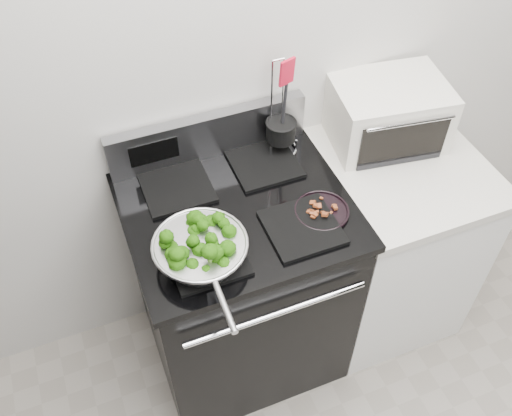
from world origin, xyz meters
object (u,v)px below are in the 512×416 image
skillet (201,249)px  utensil_holder (281,135)px  gas_range (240,283)px  bacon_plate (322,209)px  toaster_oven (387,113)px

skillet → utensil_holder: bearing=42.3°
gas_range → utensil_holder: (0.26, 0.22, 0.53)m
skillet → bacon_plate: 0.45m
toaster_oven → bacon_plate: bearing=-136.3°
bacon_plate → gas_range: bearing=153.3°
bacon_plate → toaster_oven: 0.52m
bacon_plate → utensil_holder: size_ratio=0.47×
skillet → bacon_plate: size_ratio=2.55×
gas_range → skillet: gas_range is taller
skillet → bacon_plate: skillet is taller
utensil_holder → toaster_oven: bearing=-24.9°
toaster_oven → gas_range: bearing=-158.0°
bacon_plate → utensil_holder: utensil_holder is taller
bacon_plate → skillet: bearing=-175.1°
gas_range → skillet: size_ratio=2.31×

